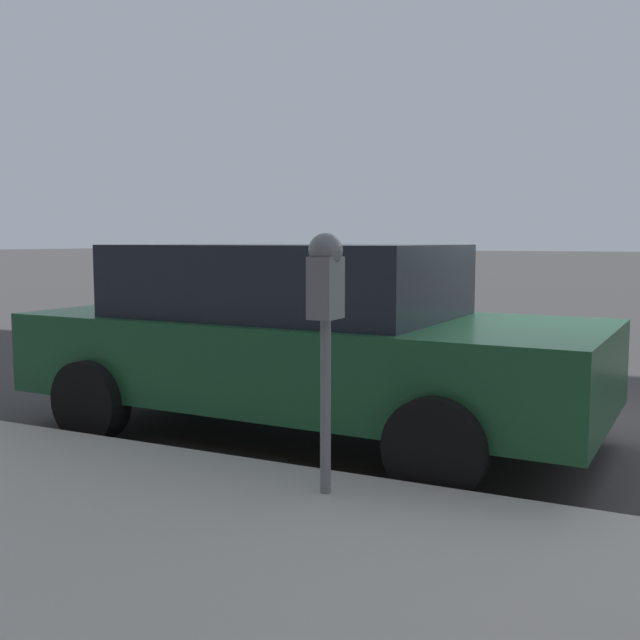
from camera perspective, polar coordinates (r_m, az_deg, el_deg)
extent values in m
plane|color=#3D3A3A|center=(6.51, 17.15, -8.04)|extent=(220.00, 220.00, 0.00)
cylinder|color=gray|center=(4.17, 0.42, -6.62)|extent=(0.06, 0.06, 0.98)
cube|color=gray|center=(4.08, 0.43, 2.46)|extent=(0.20, 0.14, 0.34)
sphere|color=gray|center=(4.07, 0.43, 5.32)|extent=(0.19, 0.19, 0.19)
cube|color=#19389E|center=(4.18, 1.06, 1.96)|extent=(0.01, 0.11, 0.12)
cube|color=black|center=(4.17, 1.07, 3.59)|extent=(0.01, 0.10, 0.08)
cube|color=#1E5B33|center=(5.95, -0.85, -2.78)|extent=(2.06, 4.60, 0.64)
cube|color=#232833|center=(5.98, -2.38, 3.06)|extent=(1.77, 2.59, 0.56)
cylinder|color=black|center=(6.39, 14.60, -5.29)|extent=(0.24, 0.65, 0.64)
cylinder|color=black|center=(4.60, 8.87, -9.61)|extent=(0.24, 0.65, 0.64)
cylinder|color=black|center=(7.54, -6.68, -3.42)|extent=(0.24, 0.65, 0.64)
cylinder|color=black|center=(6.10, -17.06, -5.91)|extent=(0.24, 0.65, 0.64)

